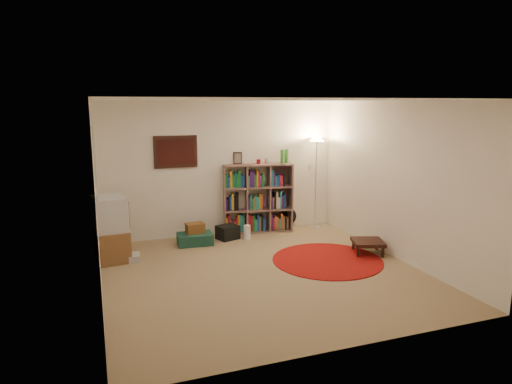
% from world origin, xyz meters
% --- Properties ---
extents(room, '(4.54, 4.54, 2.54)m').
position_xyz_m(room, '(-0.05, 0.05, 1.26)').
color(room, '#8F7554').
rests_on(room, ground).
extents(bookshelf, '(1.37, 0.60, 1.59)m').
position_xyz_m(bookshelf, '(0.66, 2.15, 0.64)').
color(bookshelf, '#77554F').
rests_on(bookshelf, ground).
extents(floor_lamp, '(0.45, 0.45, 1.80)m').
position_xyz_m(floor_lamp, '(1.85, 1.99, 1.50)').
color(floor_lamp, white).
rests_on(floor_lamp, ground).
extents(floor_fan, '(0.35, 0.20, 0.39)m').
position_xyz_m(floor_fan, '(1.36, 2.21, 0.20)').
color(floor_fan, black).
rests_on(floor_fan, ground).
extents(tv_stand, '(0.57, 0.75, 1.02)m').
position_xyz_m(tv_stand, '(-2.06, 1.39, 0.49)').
color(tv_stand, brown).
rests_on(tv_stand, ground).
extents(dvd_box, '(0.34, 0.29, 0.11)m').
position_xyz_m(dvd_box, '(-1.82, 1.20, 0.05)').
color(dvd_box, silver).
rests_on(dvd_box, ground).
extents(suitcase, '(0.64, 0.44, 0.20)m').
position_xyz_m(suitcase, '(-0.65, 1.72, 0.10)').
color(suitcase, '#153B30').
rests_on(suitcase, ground).
extents(wicker_basket, '(0.32, 0.24, 0.18)m').
position_xyz_m(wicker_basket, '(-0.63, 1.76, 0.29)').
color(wicker_basket, brown).
rests_on(wicker_basket, suitcase).
extents(duffel_bag, '(0.44, 0.41, 0.25)m').
position_xyz_m(duffel_bag, '(-0.01, 1.84, 0.13)').
color(duffel_bag, black).
rests_on(duffel_bag, ground).
extents(paper_towel, '(0.14, 0.14, 0.26)m').
position_xyz_m(paper_towel, '(0.32, 1.70, 0.13)').
color(paper_towel, white).
rests_on(paper_towel, ground).
extents(red_rug, '(1.74, 1.74, 0.02)m').
position_xyz_m(red_rug, '(1.15, 0.17, 0.01)').
color(red_rug, maroon).
rests_on(red_rug, ground).
extents(side_table, '(0.63, 0.63, 0.23)m').
position_xyz_m(side_table, '(1.95, 0.25, 0.19)').
color(side_table, black).
rests_on(side_table, ground).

